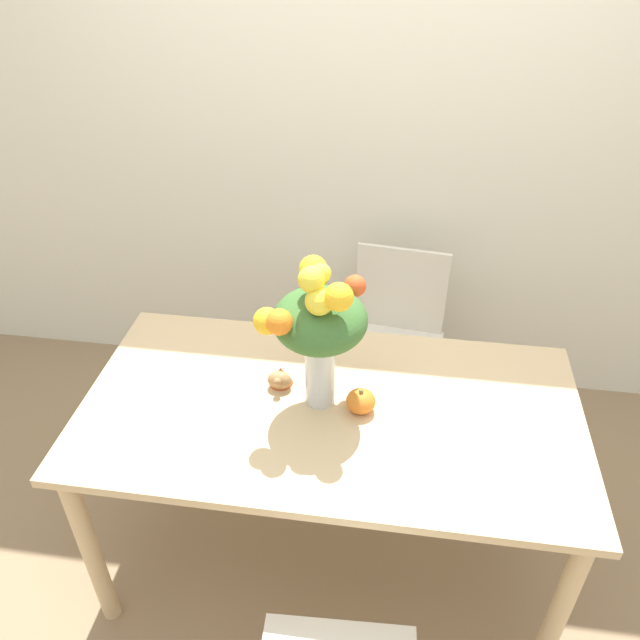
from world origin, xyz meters
TOP-DOWN VIEW (x-y plane):
  - ground_plane at (0.00, 0.00)m, footprint 12.00×12.00m
  - wall_back at (0.00, 1.15)m, footprint 8.00×0.06m
  - dining_table at (0.00, 0.00)m, footprint 1.57×0.82m
  - flower_vase at (-0.04, 0.02)m, footprint 0.31×0.33m
  - pumpkin at (0.10, -0.00)m, footprint 0.09×0.09m
  - turkey_figurine at (-0.18, 0.08)m, footprint 0.08×0.11m
  - dining_chair_near_window at (0.18, 0.78)m, footprint 0.46×0.46m

SIDE VIEW (x-z plane):
  - ground_plane at x=0.00m, z-range 0.00..0.00m
  - dining_chair_near_window at x=0.18m, z-range 0.02..0.87m
  - dining_table at x=0.00m, z-range 0.29..1.06m
  - turkey_figurine at x=-0.18m, z-range 0.77..0.83m
  - pumpkin at x=0.10m, z-range 0.76..0.85m
  - flower_vase at x=-0.04m, z-range 0.82..1.33m
  - wall_back at x=0.00m, z-range 0.00..2.70m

